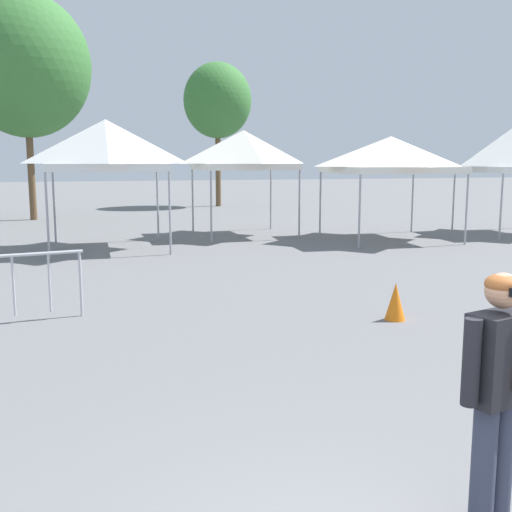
# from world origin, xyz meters

# --- Properties ---
(canopy_tent_center) EXTENTS (3.23, 3.23, 3.56)m
(canopy_tent_center) POSITION_xyz_m (-0.87, 14.96, 2.86)
(canopy_tent_center) COLOR #9E9EA3
(canopy_tent_center) RESTS_ON ground
(canopy_tent_behind_center) EXTENTS (3.05, 3.05, 3.41)m
(canopy_tent_behind_center) POSITION_xyz_m (3.54, 16.98, 2.78)
(canopy_tent_behind_center) COLOR #9E9EA3
(canopy_tent_behind_center) RESTS_ON ground
(canopy_tent_right_of_center) EXTENTS (3.66, 3.66, 3.18)m
(canopy_tent_right_of_center) POSITION_xyz_m (7.64, 14.73, 2.62)
(canopy_tent_right_of_center) COLOR #9E9EA3
(canopy_tent_right_of_center) RESTS_ON ground
(person_foreground) EXTENTS (0.63, 0.35, 1.78)m
(person_foreground) POSITION_xyz_m (1.01, 0.68, 1.03)
(person_foreground) COLOR #33384C
(person_foreground) RESTS_ON ground
(tree_behind_tents_right) EXTENTS (3.55, 3.55, 7.47)m
(tree_behind_tents_right) POSITION_xyz_m (5.44, 29.66, 5.50)
(tree_behind_tents_right) COLOR brown
(tree_behind_tents_right) RESTS_ON ground
(tree_behind_tents_center) EXTENTS (5.15, 5.15, 9.01)m
(tree_behind_tents_center) POSITION_xyz_m (-3.55, 24.40, 6.17)
(tree_behind_tents_center) COLOR brown
(tree_behind_tents_center) RESTS_ON ground
(crowd_barrier_mid_lot) EXTENTS (2.08, 0.40, 1.08)m
(crowd_barrier_mid_lot) POSITION_xyz_m (-2.61, 7.25, 0.75)
(crowd_barrier_mid_lot) COLOR #B7BABF
(crowd_barrier_mid_lot) RESTS_ON ground
(traffic_cone_lot_center) EXTENTS (0.32, 0.32, 0.59)m
(traffic_cone_lot_center) POSITION_xyz_m (3.09, 5.84, 0.30)
(traffic_cone_lot_center) COLOR orange
(traffic_cone_lot_center) RESTS_ON ground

